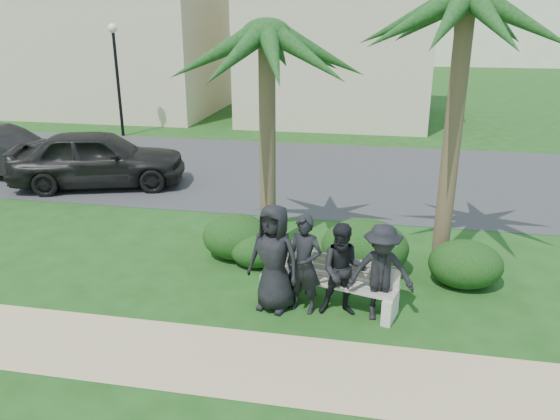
% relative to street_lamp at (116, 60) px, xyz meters
% --- Properties ---
extents(ground, '(160.00, 160.00, 0.00)m').
position_rel_street_lamp_xyz_m(ground, '(9.00, -12.00, -2.94)').
color(ground, '#194012').
rests_on(ground, ground).
extents(footpath, '(30.00, 1.60, 0.01)m').
position_rel_street_lamp_xyz_m(footpath, '(9.00, -13.80, -2.94)').
color(footpath, tan).
rests_on(footpath, ground).
extents(asphalt_street, '(160.00, 8.00, 0.01)m').
position_rel_street_lamp_xyz_m(asphalt_street, '(9.00, -4.00, -2.94)').
color(asphalt_street, '#2D2D30').
rests_on(asphalt_street, ground).
extents(stucco_bldg_left, '(10.40, 8.40, 7.30)m').
position_rel_street_lamp_xyz_m(stucco_bldg_left, '(-3.00, 6.00, 0.72)').
color(stucco_bldg_left, beige).
rests_on(stucco_bldg_left, ground).
extents(stucco_bldg_right, '(8.40, 8.40, 7.30)m').
position_rel_street_lamp_xyz_m(stucco_bldg_right, '(8.00, 6.00, 0.72)').
color(stucco_bldg_right, beige).
rests_on(stucco_bldg_right, ground).
extents(street_lamp, '(0.36, 0.36, 4.29)m').
position_rel_street_lamp_xyz_m(street_lamp, '(0.00, 0.00, 0.00)').
color(street_lamp, black).
rests_on(street_lamp, ground).
extents(park_bench, '(2.42, 1.10, 0.80)m').
position_rel_street_lamp_xyz_m(park_bench, '(9.53, -11.93, -2.58)').
color(park_bench, '#9F9285').
rests_on(park_bench, ground).
extents(man_a, '(1.01, 0.79, 1.80)m').
position_rel_street_lamp_xyz_m(man_a, '(8.68, -12.22, -2.04)').
color(man_a, black).
rests_on(man_a, ground).
extents(man_b, '(0.69, 0.55, 1.66)m').
position_rel_street_lamp_xyz_m(man_b, '(9.17, -12.20, -2.12)').
color(man_b, black).
rests_on(man_b, ground).
extents(man_c, '(0.81, 0.66, 1.56)m').
position_rel_street_lamp_xyz_m(man_c, '(9.80, -12.20, -2.16)').
color(man_c, black).
rests_on(man_c, ground).
extents(man_d, '(1.08, 0.68, 1.61)m').
position_rel_street_lamp_xyz_m(man_d, '(10.39, -12.22, -2.14)').
color(man_d, black).
rests_on(man_d, ground).
extents(hedge_b, '(1.39, 1.15, 0.91)m').
position_rel_street_lamp_xyz_m(hedge_b, '(7.54, -10.35, -2.49)').
color(hedge_b, black).
rests_on(hedge_b, ground).
extents(hedge_c, '(1.01, 0.83, 0.66)m').
position_rel_street_lamp_xyz_m(hedge_c, '(8.00, -10.68, -2.62)').
color(hedge_c, black).
rests_on(hedge_c, ground).
extents(hedge_d, '(1.64, 1.35, 1.07)m').
position_rel_street_lamp_xyz_m(hedge_d, '(10.07, -10.58, -2.41)').
color(hedge_d, black).
rests_on(hedge_d, ground).
extents(hedge_e, '(1.31, 1.08, 0.85)m').
position_rel_street_lamp_xyz_m(hedge_e, '(11.88, -10.75, -2.52)').
color(hedge_e, black).
rests_on(hedge_e, ground).
extents(hedge_f, '(1.24, 1.03, 0.81)m').
position_rel_street_lamp_xyz_m(hedge_f, '(11.85, -10.77, -2.54)').
color(hedge_f, black).
rests_on(hedge_f, ground).
extents(palm_left, '(3.00, 3.00, 5.19)m').
position_rel_street_lamp_xyz_m(palm_left, '(8.08, -9.88, 1.29)').
color(palm_left, brown).
rests_on(palm_left, ground).
extents(palm_right, '(3.00, 3.00, 5.76)m').
position_rel_street_lamp_xyz_m(palm_right, '(11.51, -9.98, 1.84)').
color(palm_right, brown).
rests_on(palm_right, ground).
extents(car_a, '(5.08, 3.22, 1.61)m').
position_rel_street_lamp_xyz_m(car_a, '(2.49, -6.45, -2.14)').
color(car_a, black).
rests_on(car_a, ground).
extents(car_b, '(4.43, 1.70, 1.44)m').
position_rel_street_lamp_xyz_m(car_b, '(-1.00, -5.96, -2.22)').
color(car_b, black).
rests_on(car_b, ground).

